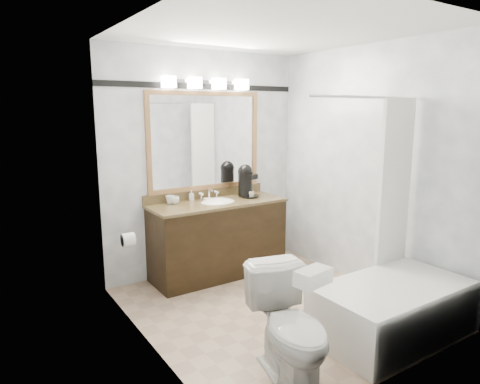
# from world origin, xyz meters

# --- Properties ---
(room) EXTENTS (2.42, 2.62, 2.52)m
(room) POSITION_xyz_m (0.00, 0.00, 1.25)
(room) COLOR tan
(room) RESTS_ON ground
(vanity) EXTENTS (1.53, 0.58, 0.97)m
(vanity) POSITION_xyz_m (0.00, 1.02, 0.44)
(vanity) COLOR black
(vanity) RESTS_ON ground
(mirror) EXTENTS (1.40, 0.04, 1.10)m
(mirror) POSITION_xyz_m (0.00, 1.28, 1.50)
(mirror) COLOR #AB7A4D
(mirror) RESTS_ON room
(vanity_light_bar) EXTENTS (1.02, 0.14, 0.12)m
(vanity_light_bar) POSITION_xyz_m (0.00, 1.23, 2.13)
(vanity_light_bar) COLOR silver
(vanity_light_bar) RESTS_ON room
(accent_stripe) EXTENTS (2.40, 0.01, 0.06)m
(accent_stripe) POSITION_xyz_m (0.00, 1.29, 2.10)
(accent_stripe) COLOR black
(accent_stripe) RESTS_ON room
(bathtub) EXTENTS (1.30, 0.75, 1.96)m
(bathtub) POSITION_xyz_m (0.55, -0.90, 0.28)
(bathtub) COLOR white
(bathtub) RESTS_ON ground
(tp_roll) EXTENTS (0.11, 0.12, 0.12)m
(tp_roll) POSITION_xyz_m (-1.14, 0.66, 0.70)
(tp_roll) COLOR white
(tp_roll) RESTS_ON room
(toilet) EXTENTS (0.60, 0.84, 0.77)m
(toilet) POSITION_xyz_m (-0.56, -0.92, 0.39)
(toilet) COLOR white
(toilet) RESTS_ON ground
(tissue_box) EXTENTS (0.26, 0.17, 0.10)m
(tissue_box) POSITION_xyz_m (-0.56, -1.12, 0.82)
(tissue_box) COLOR white
(tissue_box) RESTS_ON toilet
(coffee_maker) EXTENTS (0.21, 0.25, 0.38)m
(coffee_maker) POSITION_xyz_m (0.41, 1.07, 1.05)
(coffee_maker) COLOR black
(coffee_maker) RESTS_ON vanity
(cup_left) EXTENTS (0.13, 0.13, 0.08)m
(cup_left) POSITION_xyz_m (-0.44, 1.17, 0.89)
(cup_left) COLOR white
(cup_left) RESTS_ON vanity
(cup_right) EXTENTS (0.10, 0.10, 0.09)m
(cup_right) POSITION_xyz_m (-0.48, 1.21, 0.89)
(cup_right) COLOR white
(cup_right) RESTS_ON vanity
(soap_bottle_a) EXTENTS (0.07, 0.07, 0.12)m
(soap_bottle_a) POSITION_xyz_m (-0.21, 1.23, 0.91)
(soap_bottle_a) COLOR white
(soap_bottle_a) RESTS_ON vanity
(soap_bar) EXTENTS (0.10, 0.07, 0.03)m
(soap_bar) POSITION_xyz_m (-0.06, 1.13, 0.86)
(soap_bar) COLOR beige
(soap_bar) RESTS_ON vanity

